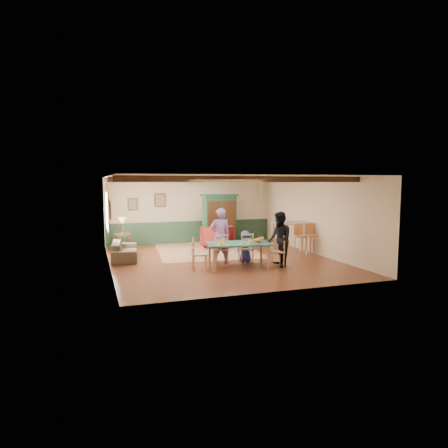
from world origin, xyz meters
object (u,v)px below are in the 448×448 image
object	(u,v)px
dining_chair_end_left	(200,254)
dining_chair_end_right	(276,251)
dining_chair_far_right	(246,248)
person_woman	(280,239)
bar_stool_left	(301,240)
armchair	(217,237)
dining_table	(239,256)
person_man	(220,236)
person_child	(245,247)
table_lamp	(123,225)
end_table	(123,242)
bar_stool_right	(312,240)
cat	(258,240)
counter_table	(291,238)
dining_chair_far_left	(221,249)
sofa	(125,251)
armoire	(219,219)

from	to	relation	value
dining_chair_end_left	dining_chair_end_right	distance (m)	2.31
dining_chair_far_right	person_woman	size ratio (longest dim) A/B	0.58
person_woman	bar_stool_left	xyz separation A→B (m)	(1.50, 1.37, -0.29)
bar_stool_left	dining_chair_end_left	bearing A→B (deg)	-166.26
dining_chair_far_right	armchair	size ratio (longest dim) A/B	0.99
dining_table	person_man	xyz separation A→B (m)	(-0.29, 0.85, 0.49)
person_woman	person_child	size ratio (longest dim) A/B	1.64
dining_chair_end_right	table_lamp	size ratio (longest dim) A/B	1.60
person_child	end_table	bearing A→B (deg)	-36.21
table_lamp	dining_chair_far_right	bearing A→B (deg)	-44.66
dining_chair_end_left	bar_stool_right	xyz separation A→B (m)	(4.32, 1.05, 0.06)
cat	bar_stool_right	distance (m)	2.99
dining_chair_end_left	bar_stool_right	world-z (taller)	bar_stool_right
armchair	cat	bearing A→B (deg)	59.43
end_table	table_lamp	world-z (taller)	table_lamp
person_child	end_table	world-z (taller)	person_child
table_lamp	person_man	bearing A→B (deg)	-50.35
armchair	counter_table	bearing A→B (deg)	108.47
cat	person_child	bearing A→B (deg)	99.46
dining_chair_far_left	counter_table	xyz separation A→B (m)	(2.99, 1.00, 0.08)
person_child	sofa	xyz separation A→B (m)	(-3.57, 1.74, -0.21)
armchair	dining_chair_end_right	bearing A→B (deg)	68.58
person_woman	end_table	distance (m)	6.04
person_woman	cat	world-z (taller)	person_woman
dining_table	sofa	distance (m)	3.95
end_table	dining_chair_far_left	bearing A→B (deg)	-51.15
dining_chair_end_right	end_table	world-z (taller)	dining_chair_end_right
dining_table	table_lamp	bearing A→B (deg)	126.05
dining_table	sofa	bearing A→B (deg)	140.98
person_woman	cat	distance (m)	0.71
armoire	table_lamp	bearing A→B (deg)	-176.92
person_man	end_table	world-z (taller)	person_man
dining_chair_far_left	dining_chair_end_right	size ratio (longest dim) A/B	1.00
table_lamp	bar_stool_left	world-z (taller)	table_lamp
counter_table	person_woman	bearing A→B (deg)	-126.59
dining_chair_far_left	dining_chair_far_right	distance (m)	0.80
dining_chair_end_left	person_man	xyz separation A→B (m)	(0.85, 0.70, 0.39)
dining_table	bar_stool_right	world-z (taller)	bar_stool_right
armoire	counter_table	xyz separation A→B (m)	(1.78, -2.85, -0.47)
dining_chair_end_right	person_man	distance (m)	1.80
dining_chair_far_left	person_woman	world-z (taller)	person_woman
sofa	dining_chair_far_left	bearing A→B (deg)	-115.85
dining_table	bar_stool_right	xyz separation A→B (m)	(3.17, 1.20, 0.16)
dining_table	person_man	world-z (taller)	person_man
dining_table	armoire	world-z (taller)	armoire
dining_chair_far_left	armoire	size ratio (longest dim) A/B	0.47
dining_chair_end_left	end_table	size ratio (longest dim) A/B	1.47
armchair	bar_stool_right	size ratio (longest dim) A/B	0.90
counter_table	person_child	bearing A→B (deg)	-154.74
sofa	bar_stool_right	bearing A→B (deg)	-95.68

